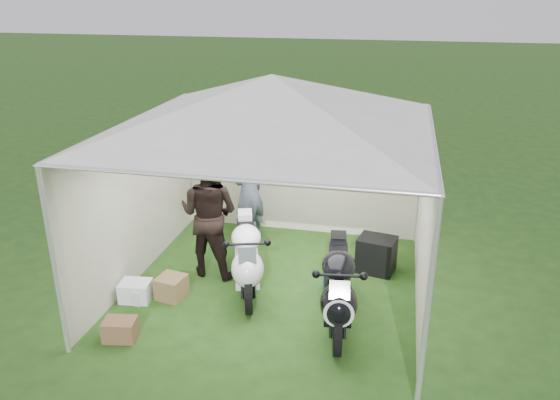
# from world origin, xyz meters

# --- Properties ---
(ground) EXTENTS (80.00, 80.00, 0.00)m
(ground) POSITION_xyz_m (0.00, 0.00, 0.00)
(ground) COLOR #1E3B13
(ground) RESTS_ON ground
(canopy_tent) EXTENTS (5.66, 5.66, 3.00)m
(canopy_tent) POSITION_xyz_m (-0.00, 0.03, 2.58)
(canopy_tent) COLOR silver
(canopy_tent) RESTS_ON ground
(motorcycle_white) EXTENTS (0.82, 1.85, 0.94)m
(motorcycle_white) POSITION_xyz_m (-0.33, -0.18, 0.52)
(motorcycle_white) COLOR black
(motorcycle_white) RESTS_ON ground
(motorcycle_black) EXTENTS (0.58, 1.94, 0.95)m
(motorcycle_black) POSITION_xyz_m (1.01, -0.76, 0.53)
(motorcycle_black) COLOR black
(motorcycle_black) RESTS_ON ground
(paddock_stand) EXTENTS (0.39, 0.27, 0.28)m
(paddock_stand) POSITION_xyz_m (0.90, 0.11, 0.14)
(paddock_stand) COLOR blue
(paddock_stand) RESTS_ON ground
(person_dark_jacket) EXTENTS (1.01, 0.84, 1.89)m
(person_dark_jacket) POSITION_xyz_m (-1.00, 0.21, 0.94)
(person_dark_jacket) COLOR black
(person_dark_jacket) RESTS_ON ground
(person_blue_jacket) EXTENTS (0.68, 0.76, 1.75)m
(person_blue_jacket) POSITION_xyz_m (-0.73, 1.41, 0.88)
(person_blue_jacket) COLOR slate
(person_blue_jacket) RESTS_ON ground
(equipment_box) EXTENTS (0.61, 0.53, 0.54)m
(equipment_box) POSITION_xyz_m (1.41, 0.78, 0.27)
(equipment_box) COLOR black
(equipment_box) RESTS_ON ground
(crate_0) EXTENTS (0.44, 0.36, 0.27)m
(crate_0) POSITION_xyz_m (-1.74, -0.78, 0.14)
(crate_0) COLOR white
(crate_0) RESTS_ON ground
(crate_1) EXTENTS (0.41, 0.41, 0.32)m
(crate_1) POSITION_xyz_m (-1.29, -0.61, 0.16)
(crate_1) COLOR brown
(crate_1) RESTS_ON ground
(crate_2) EXTENTS (0.30, 0.26, 0.21)m
(crate_2) POSITION_xyz_m (-1.75, -0.82, 0.10)
(crate_2) COLOR silver
(crate_2) RESTS_ON ground
(crate_3) EXTENTS (0.43, 0.34, 0.26)m
(crate_3) POSITION_xyz_m (-1.52, -1.64, 0.13)
(crate_3) COLOR brown
(crate_3) RESTS_ON ground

